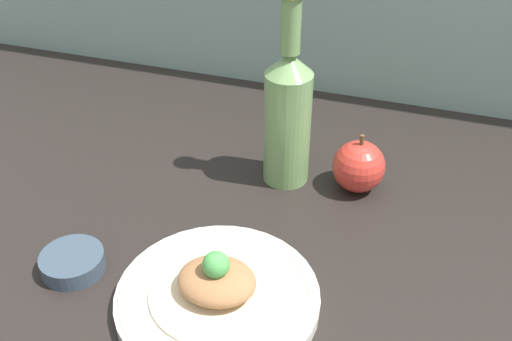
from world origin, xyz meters
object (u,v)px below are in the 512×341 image
Objects in this scene: plate at (218,297)px; cider_bottle at (288,113)px; plated_food at (217,282)px; dipping_bowl at (73,262)px; apple at (359,166)px.

cider_bottle is at bearing 88.55° from plate.
plated_food is 2.00× the size of dipping_bowl.
apple is at bearing 67.47° from plate.
cider_bottle is at bearing 88.55° from plated_food.
apple is at bearing 3.69° from cider_bottle.
plate is 2.60cm from plated_food.
cider_bottle is 3.19× the size of apple.
plate is at bearing -112.53° from apple.
plate is at bearing -91.45° from cider_bottle.
plated_food is 1.74× the size of apple.
apple reaches higher than plate.
dipping_bowl is at bearing -137.74° from apple.
plate is 31.55cm from cider_bottle.
plate is at bearing 0.94° from dipping_bowl.
plate is 32.92cm from apple.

